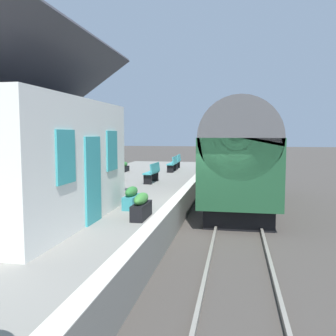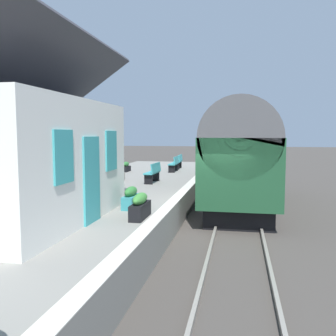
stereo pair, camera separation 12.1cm
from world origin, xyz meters
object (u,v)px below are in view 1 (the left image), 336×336
(train, at_px, (239,154))
(bench_by_lamp, at_px, (177,161))
(tree_mid_background, at_px, (32,123))
(bench_mid_platform, at_px, (153,172))
(bench_platform_end, at_px, (173,163))
(planter_under_sign, at_px, (67,183))
(station_building, at_px, (11,156))
(planter_bench_left, at_px, (132,198))
(planter_by_door, at_px, (141,206))
(planter_edge_near, at_px, (104,166))
(planter_edge_far, at_px, (118,175))
(planter_corner_building, at_px, (124,167))

(train, xyz_separation_m, bench_by_lamp, (6.09, 3.73, -0.79))
(bench_by_lamp, relative_size, tree_mid_background, 0.24)
(bench_mid_platform, relative_size, bench_by_lamp, 1.00)
(bench_platform_end, relative_size, planter_under_sign, 1.28)
(station_building, height_order, planter_bench_left, station_building)
(bench_mid_platform, distance_m, planter_bench_left, 5.56)
(tree_mid_background, bearing_deg, train, -121.39)
(bench_mid_platform, bearing_deg, train, -80.30)
(station_building, xyz_separation_m, planter_by_door, (0.84, -3.07, -1.32))
(planter_edge_near, distance_m, planter_by_door, 11.52)
(bench_by_lamp, height_order, tree_mid_background, tree_mid_background)
(planter_edge_far, height_order, planter_by_door, planter_by_door)
(planter_bench_left, bearing_deg, planter_edge_far, 21.91)
(planter_edge_far, bearing_deg, tree_mid_background, 46.05)
(planter_edge_near, bearing_deg, planter_under_sign, -172.29)
(planter_by_door, distance_m, tree_mid_background, 21.45)
(bench_mid_platform, xyz_separation_m, tree_mid_background, (10.11, 11.77, 2.49))
(planter_corner_building, bearing_deg, planter_under_sign, 179.08)
(planter_by_door, bearing_deg, bench_by_lamp, 5.29)
(station_building, bearing_deg, planter_by_door, -74.62)
(bench_by_lamp, bearing_deg, planter_bench_left, -177.03)
(station_building, distance_m, planter_bench_left, 3.46)
(bench_mid_platform, height_order, planter_bench_left, bench_mid_platform)
(planter_edge_far, bearing_deg, planter_corner_building, 13.19)
(bench_platform_end, xyz_separation_m, planter_bench_left, (-10.38, -0.57, -0.17))
(bench_platform_end, bearing_deg, planter_edge_near, 107.26)
(planter_edge_far, xyz_separation_m, planter_bench_left, (-5.97, -2.40, 0.03))
(tree_mid_background, bearing_deg, bench_mid_platform, -130.65)
(planter_under_sign, height_order, planter_by_door, planter_by_door)
(bench_platform_end, distance_m, bench_by_lamp, 1.87)
(train, distance_m, station_building, 9.92)
(planter_edge_far, relative_size, planter_edge_near, 1.11)
(train, distance_m, planter_under_sign, 7.36)
(bench_by_lamp, xyz_separation_m, planter_under_sign, (-9.33, 2.80, -0.20))
(bench_mid_platform, distance_m, planter_edge_far, 1.82)
(train, xyz_separation_m, planter_under_sign, (-3.24, 6.53, -0.99))
(planter_corner_building, bearing_deg, planter_edge_near, 124.77)
(planter_bench_left, xyz_separation_m, tree_mid_background, (15.63, 12.42, 2.67))
(bench_by_lamp, xyz_separation_m, planter_edge_near, (-3.02, 3.65, -0.11))
(tree_mid_background, bearing_deg, planter_by_door, -142.25)
(bench_mid_platform, xyz_separation_m, planter_edge_near, (3.70, 3.64, -0.11))
(planter_under_sign, xyz_separation_m, planter_edge_near, (6.31, 0.85, 0.09))
(planter_edge_far, xyz_separation_m, tree_mid_background, (9.66, 10.02, 2.69))
(station_building, distance_m, planter_by_door, 3.44)
(station_building, xyz_separation_m, planter_corner_building, (11.94, 0.86, -1.36))
(station_building, distance_m, planter_under_sign, 5.24)
(planter_edge_far, bearing_deg, planter_bench_left, -158.09)
(planter_edge_near, bearing_deg, planter_bench_left, -155.08)
(planter_corner_building, height_order, tree_mid_background, tree_mid_background)
(station_building, distance_m, bench_mid_platform, 7.87)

